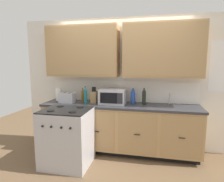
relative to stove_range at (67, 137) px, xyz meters
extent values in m
plane|color=brown|center=(0.76, 0.33, -0.47)|extent=(8.00, 8.00, 0.00)
cube|color=white|center=(0.76, 0.96, 0.80)|extent=(4.06, 0.05, 2.54)
cube|color=white|center=(0.76, 0.93, 0.65)|extent=(2.86, 0.01, 0.40)
cube|color=tan|center=(0.02, 0.76, 1.42)|extent=(1.38, 0.34, 0.95)
cube|color=#A58052|center=(0.02, 0.59, 1.42)|extent=(1.35, 0.01, 0.89)
cube|color=tan|center=(1.50, 0.76, 1.42)|extent=(1.38, 0.34, 0.95)
cube|color=#A58052|center=(1.50, 0.59, 1.42)|extent=(1.35, 0.01, 0.89)
cube|color=white|center=(2.55, 0.93, 1.15)|extent=(0.44, 0.01, 0.90)
cube|color=black|center=(0.76, 0.66, -0.42)|extent=(2.81, 0.48, 0.10)
cube|color=tan|center=(0.76, 0.63, 0.02)|extent=(2.86, 0.60, 0.78)
cube|color=#A88354|center=(-0.31, 0.33, 0.02)|extent=(0.66, 0.01, 0.72)
cube|color=black|center=(-0.31, 0.31, 0.01)|extent=(0.10, 0.01, 0.01)
cube|color=#A88354|center=(0.40, 0.33, 0.02)|extent=(0.66, 0.01, 0.72)
cube|color=black|center=(0.40, 0.31, 0.01)|extent=(0.10, 0.01, 0.01)
cube|color=#A88354|center=(1.12, 0.33, 0.02)|extent=(0.66, 0.01, 0.72)
cube|color=black|center=(1.12, 0.31, 0.01)|extent=(0.10, 0.01, 0.01)
cube|color=#A88354|center=(1.84, 0.33, 0.02)|extent=(0.66, 0.01, 0.72)
cube|color=black|center=(1.84, 0.31, 0.01)|extent=(0.10, 0.01, 0.01)
cube|color=#333338|center=(0.76, 0.63, 0.43)|extent=(2.89, 0.63, 0.04)
cube|color=#A8AAAF|center=(1.66, 0.66, 0.43)|extent=(0.56, 0.38, 0.02)
cube|color=#B7B7BC|center=(0.00, 0.00, -0.01)|extent=(0.76, 0.66, 0.92)
cube|color=black|center=(0.00, 0.00, 0.46)|extent=(0.74, 0.65, 0.02)
cylinder|color=black|center=(-0.18, -0.16, 0.47)|extent=(0.12, 0.12, 0.01)
cylinder|color=black|center=(0.18, -0.16, 0.47)|extent=(0.12, 0.12, 0.01)
cylinder|color=black|center=(-0.18, 0.16, 0.47)|extent=(0.12, 0.12, 0.01)
cylinder|color=black|center=(0.18, 0.16, 0.47)|extent=(0.12, 0.12, 0.01)
cylinder|color=black|center=(-0.22, -0.34, 0.28)|extent=(0.03, 0.02, 0.03)
cylinder|color=black|center=(-0.08, -0.34, 0.28)|extent=(0.03, 0.02, 0.03)
cylinder|color=black|center=(0.08, -0.34, 0.28)|extent=(0.03, 0.02, 0.03)
cylinder|color=black|center=(0.22, -0.34, 0.28)|extent=(0.03, 0.02, 0.03)
cube|color=#B7B7BC|center=(0.63, 0.66, 0.59)|extent=(0.48, 0.36, 0.28)
cube|color=black|center=(0.59, 0.48, 0.59)|extent=(0.31, 0.01, 0.19)
cube|color=#28282D|center=(0.79, 0.48, 0.59)|extent=(0.10, 0.01, 0.19)
cube|color=#B7B7BC|center=(-0.24, 0.57, 0.54)|extent=(0.28, 0.18, 0.19)
cube|color=black|center=(-0.29, 0.57, 0.64)|extent=(0.02, 0.13, 0.01)
cube|color=black|center=(-0.19, 0.57, 0.64)|extent=(0.02, 0.13, 0.01)
cube|color=#9C794E|center=(0.27, 0.66, 0.56)|extent=(0.11, 0.14, 0.22)
cylinder|color=black|center=(0.24, 0.65, 0.71)|extent=(0.02, 0.02, 0.09)
cylinder|color=black|center=(0.26, 0.65, 0.71)|extent=(0.02, 0.02, 0.09)
cylinder|color=black|center=(0.28, 0.65, 0.71)|extent=(0.02, 0.02, 0.09)
cylinder|color=black|center=(0.30, 0.65, 0.71)|extent=(0.02, 0.02, 0.09)
cylinder|color=#B2B5BA|center=(1.66, 0.84, 0.55)|extent=(0.02, 0.02, 0.20)
cylinder|color=white|center=(-0.50, 0.73, 0.58)|extent=(0.12, 0.12, 0.26)
cylinder|color=#9E6619|center=(-0.01, 0.79, 0.55)|extent=(0.06, 0.06, 0.21)
cone|color=#9E6619|center=(-0.01, 0.79, 0.68)|extent=(0.06, 0.06, 0.05)
cylinder|color=black|center=(-0.01, 0.79, 0.70)|extent=(0.02, 0.02, 0.02)
cylinder|color=black|center=(1.20, 0.72, 0.57)|extent=(0.07, 0.07, 0.24)
cone|color=black|center=(1.20, 0.72, 0.72)|extent=(0.06, 0.06, 0.06)
cylinder|color=black|center=(1.20, 0.72, 0.75)|extent=(0.02, 0.02, 0.02)
cylinder|color=#1E707A|center=(0.12, 0.59, 0.58)|extent=(0.07, 0.07, 0.26)
cone|color=#1E707A|center=(0.12, 0.59, 0.74)|extent=(0.06, 0.06, 0.06)
cylinder|color=black|center=(0.12, 0.59, 0.77)|extent=(0.02, 0.02, 0.02)
cylinder|color=blue|center=(0.99, 0.79, 0.56)|extent=(0.08, 0.08, 0.23)
cone|color=blue|center=(0.99, 0.79, 0.70)|extent=(0.07, 0.07, 0.06)
cylinder|color=black|center=(0.99, 0.79, 0.72)|extent=(0.03, 0.03, 0.02)
camera|label=1|loc=(1.35, -2.78, 1.21)|focal=30.75mm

